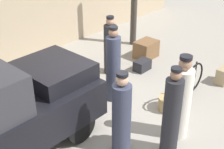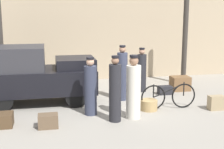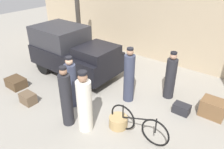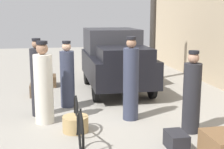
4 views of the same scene
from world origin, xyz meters
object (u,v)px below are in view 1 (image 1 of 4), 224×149
(suitcase_black_upright, at_px, (146,49))
(trunk_umber_medium, at_px, (142,65))
(wicker_basket, at_px, (170,103))
(conductor_in_dark_uniform, at_px, (122,117))
(porter_with_bicycle, at_px, (172,115))
(suitcase_tan_flat, at_px, (224,75))
(porter_carrying_trunk, at_px, (113,67))
(porter_lifting_near_truck, at_px, (110,48))
(bicycle, at_px, (185,84))
(porter_standing_middle, at_px, (181,101))

(suitcase_black_upright, bearing_deg, trunk_umber_medium, -150.13)
(wicker_basket, relative_size, conductor_in_dark_uniform, 0.31)
(porter_with_bicycle, height_order, suitcase_tan_flat, porter_with_bicycle)
(porter_with_bicycle, distance_m, conductor_in_dark_uniform, 0.90)
(conductor_in_dark_uniform, bearing_deg, trunk_umber_medium, 30.47)
(porter_carrying_trunk, relative_size, conductor_in_dark_uniform, 1.10)
(porter_lifting_near_truck, height_order, trunk_umber_medium, porter_lifting_near_truck)
(wicker_basket, bearing_deg, trunk_umber_medium, 55.20)
(porter_carrying_trunk, height_order, trunk_umber_medium, porter_carrying_trunk)
(wicker_basket, height_order, porter_lifting_near_truck, porter_lifting_near_truck)
(porter_lifting_near_truck, bearing_deg, porter_with_bicycle, -118.79)
(wicker_basket, xyz_separation_m, porter_with_bicycle, (-1.20, -0.75, 0.67))
(wicker_basket, distance_m, porter_with_bicycle, 1.57)
(conductor_in_dark_uniform, height_order, trunk_umber_medium, conductor_in_dark_uniform)
(porter_with_bicycle, relative_size, trunk_umber_medium, 3.68)
(bicycle, xyz_separation_m, suitcase_tan_flat, (1.38, -0.38, -0.18))
(porter_lifting_near_truck, bearing_deg, suitcase_black_upright, -5.65)
(porter_carrying_trunk, bearing_deg, porter_lifting_near_truck, 45.44)
(porter_lifting_near_truck, bearing_deg, bicycle, -85.39)
(porter_lifting_near_truck, relative_size, suitcase_tan_flat, 3.44)
(porter_carrying_trunk, bearing_deg, porter_standing_middle, -94.08)
(porter_standing_middle, bearing_deg, conductor_in_dark_uniform, 153.43)
(suitcase_black_upright, bearing_deg, porter_carrying_trunk, -161.09)
(porter_lifting_near_truck, xyz_separation_m, trunk_umber_medium, (0.71, -0.59, -0.60))
(porter_standing_middle, relative_size, suitcase_black_upright, 2.57)
(porter_with_bicycle, distance_m, porter_carrying_trunk, 2.13)
(wicker_basket, bearing_deg, suitcase_tan_flat, -10.39)
(wicker_basket, distance_m, porter_standing_middle, 1.11)
(wicker_basket, bearing_deg, suitcase_black_upright, 47.55)
(wicker_basket, distance_m, porter_lifting_near_truck, 2.37)
(suitcase_tan_flat, height_order, suitcase_black_upright, suitcase_black_upright)
(bicycle, height_order, porter_standing_middle, porter_standing_middle)
(porter_lifting_near_truck, bearing_deg, porter_standing_middle, -111.07)
(porter_with_bicycle, distance_m, suitcase_tan_flat, 3.29)
(bicycle, distance_m, wicker_basket, 0.67)
(bicycle, xyz_separation_m, porter_with_bicycle, (-1.83, -0.76, 0.44))
(porter_standing_middle, distance_m, conductor_in_dark_uniform, 1.24)
(porter_standing_middle, bearing_deg, suitcase_black_upright, 46.47)
(porter_standing_middle, bearing_deg, porter_carrying_trunk, 85.92)
(porter_standing_middle, xyz_separation_m, conductor_in_dark_uniform, (-1.11, 0.56, -0.04))
(porter_carrying_trunk, xyz_separation_m, suitcase_tan_flat, (2.53, -1.63, -0.64))
(porter_carrying_trunk, distance_m, suitcase_tan_flat, 3.08)
(wicker_basket, distance_m, porter_carrying_trunk, 1.53)
(suitcase_tan_flat, bearing_deg, bicycle, 164.70)
(bicycle, distance_m, conductor_in_dark_uniform, 2.42)
(trunk_umber_medium, bearing_deg, suitcase_tan_flat, -67.11)
(bicycle, bearing_deg, porter_lifting_near_truck, 94.61)
(suitcase_tan_flat, xyz_separation_m, suitcase_black_upright, (-0.09, 2.47, 0.05))
(trunk_umber_medium, bearing_deg, porter_with_bicycle, -134.32)
(bicycle, height_order, suitcase_tan_flat, bicycle)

